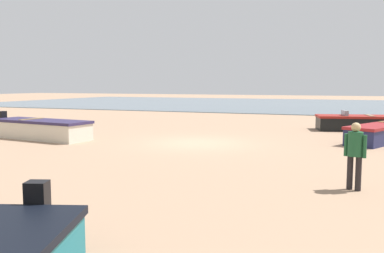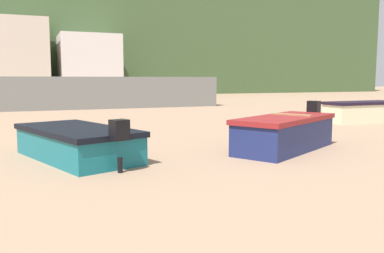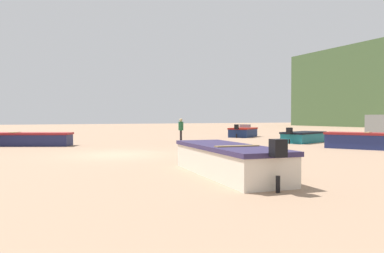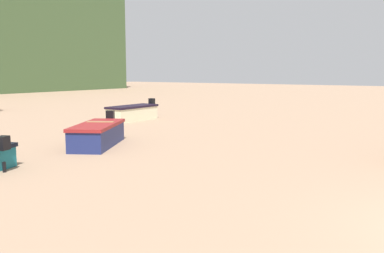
# 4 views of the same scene
# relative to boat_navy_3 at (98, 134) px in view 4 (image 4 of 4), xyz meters

# --- Properties ---
(boat_navy_3) EXTENTS (3.65, 2.85, 1.20)m
(boat_navy_3) POSITION_rel_boat_navy_3_xyz_m (0.00, 0.00, 0.00)
(boat_navy_3) COLOR navy
(boat_navy_3) RESTS_ON ground
(boat_cream_6) EXTENTS (3.65, 1.29, 1.20)m
(boat_cream_6) POSITION_rel_boat_navy_3_xyz_m (7.14, 4.59, 0.00)
(boat_cream_6) COLOR beige
(boat_cream_6) RESTS_ON ground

